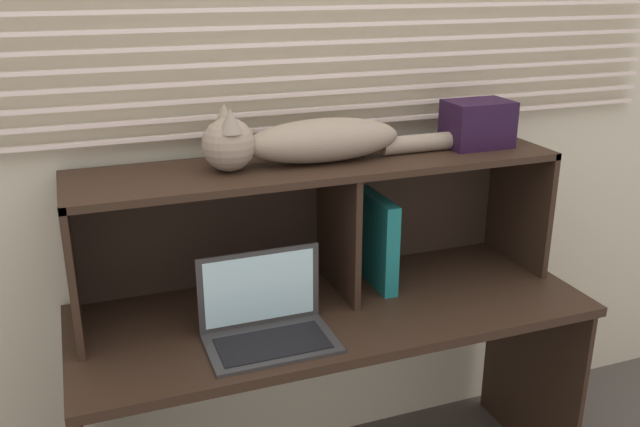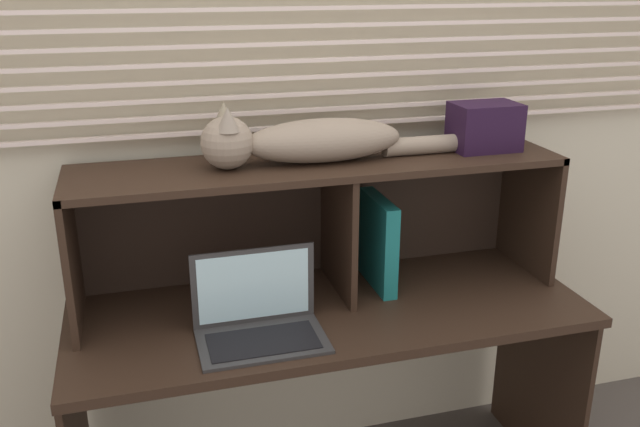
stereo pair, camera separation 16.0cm
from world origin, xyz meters
name	(u,v)px [view 2 (the right image)]	position (x,y,z in m)	size (l,w,h in m)	color
back_panel_with_blinds	(301,116)	(0.00, 0.55, 1.26)	(4.40, 0.08, 2.50)	beige
desk	(330,345)	(0.00, 0.21, 0.59)	(1.58, 0.61, 0.73)	black
hutch_shelf_unit	(319,197)	(0.01, 0.36, 1.04)	(1.50, 0.35, 0.43)	black
cat	(305,140)	(-0.05, 0.32, 1.23)	(0.87, 0.16, 0.19)	gray
laptop	(259,319)	(-0.24, 0.10, 0.78)	(0.36, 0.22, 0.24)	#313131
binder_upright	(378,242)	(0.20, 0.32, 0.88)	(0.05, 0.25, 0.30)	#197473
book_stack	(248,295)	(-0.24, 0.32, 0.74)	(0.15, 0.22, 0.04)	gray
storage_box	(485,127)	(0.55, 0.32, 1.24)	(0.21, 0.15, 0.15)	black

